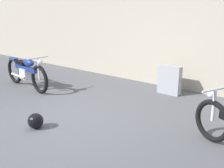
% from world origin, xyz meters
% --- Properties ---
extents(ground_plane, '(40.00, 40.00, 0.00)m').
position_xyz_m(ground_plane, '(0.00, 0.00, 0.00)').
color(ground_plane, '#56565B').
extents(building_wall, '(18.00, 0.30, 2.90)m').
position_xyz_m(building_wall, '(0.00, 3.45, 1.45)').
color(building_wall, '#B2A893').
rests_on(building_wall, ground_plane).
extents(stone_marker, '(0.56, 0.20, 0.72)m').
position_xyz_m(stone_marker, '(0.87, 2.76, 0.36)').
color(stone_marker, '#9E9EA3').
rests_on(stone_marker, ground_plane).
extents(helmet, '(0.28, 0.28, 0.28)m').
position_xyz_m(helmet, '(-0.12, -0.54, 0.14)').
color(helmet, black).
rests_on(helmet, ground_plane).
extents(motorcycle_blue, '(2.06, 0.58, 0.93)m').
position_xyz_m(motorcycle_blue, '(-2.36, 0.88, 0.45)').
color(motorcycle_blue, black).
rests_on(motorcycle_blue, ground_plane).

